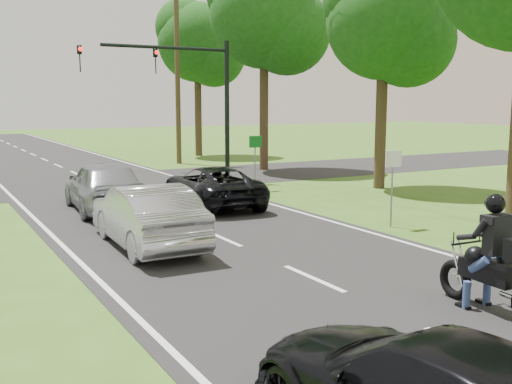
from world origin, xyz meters
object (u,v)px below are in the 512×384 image
Objects in this scene: motorcycle_rider at (497,267)px; traffic_signal at (187,85)px; utility_pole_far at (177,72)px; sign_white at (393,170)px; dark_suv at (213,186)px; silver_suv at (104,186)px; silver_sedan at (147,216)px; sign_green at (255,149)px.

motorcycle_rider is 17.50m from traffic_signal.
utility_pole_far reaches higher than sign_white.
traffic_signal reaches higher than dark_suv.
traffic_signal reaches higher than silver_suv.
sign_white reaches higher than silver_sedan.
utility_pole_far reaches higher than sign_green.
utility_pole_far is at bearing -117.40° from silver_suv.
silver_suv is at bearing 106.86° from motorcycle_rider.
traffic_signal is at bearing -109.68° from utility_pole_far.
silver_suv is at bearing -8.44° from dark_suv.
utility_pole_far is 19.39m from sign_white.
traffic_signal is 4.24m from sign_green.
motorcycle_rider reaches higher than silver_sedan.
sign_white is (3.27, 6.06, 0.81)m from motorcycle_rider.
sign_white is 8.00m from sign_green.
utility_pole_far is (4.77, 25.08, 4.29)m from motorcycle_rider.
silver_suv is 6.71m from sign_green.
utility_pole_far is at bearing 85.49° from sign_white.
sign_green reaches higher than silver_suv.
motorcycle_rider is 25.88m from utility_pole_far.
utility_pole_far is (4.36, 13.55, 4.41)m from dark_suv.
sign_white is at bearing 138.73° from silver_suv.
motorcycle_rider is at bearing -103.86° from sign_green.
utility_pole_far is at bearing -112.62° from silver_sedan.
sign_green is (3.06, 2.53, 0.92)m from dark_suv.
sign_white is (6.65, -1.12, 0.83)m from silver_sedan.
sign_white and sign_green have the same top height.
utility_pole_far is 11.63m from sign_green.
silver_sedan is 2.15× the size of sign_white.
sign_green reaches higher than motorcycle_rider.
dark_suv is at bearing 91.26° from motorcycle_rider.
motorcycle_rider is at bearing -118.36° from sign_white.
motorcycle_rider is 11.54m from dark_suv.
motorcycle_rider is 0.37× the size of traffic_signal.
sign_green is at bearing 79.44° from motorcycle_rider.
motorcycle_rider is 12.69m from silver_suv.
utility_pole_far is (2.86, 8.00, 0.95)m from traffic_signal.
traffic_signal is 8.55m from utility_pole_far.
sign_green is (1.56, -3.02, -2.54)m from traffic_signal.
silver_suv is 15.50m from utility_pole_far.
silver_sedan is 11.72m from traffic_signal.
dark_suv is 2.25× the size of sign_white.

